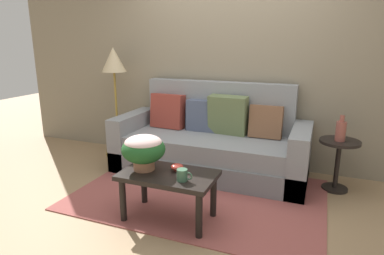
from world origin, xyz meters
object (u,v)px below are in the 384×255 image
Objects in this scene: side_table at (338,156)px; table_vase at (341,130)px; potted_plant at (143,149)px; coffee_mug at (182,175)px; floor_lamp at (114,71)px; couch at (211,144)px; snack_bowl at (177,167)px; coffee_table at (168,181)px.

side_table is 2.04× the size of table_vase.
coffee_mug is at bearing -13.56° from potted_plant.
side_table is at bearing 71.86° from table_vase.
floor_lamp is 2.86m from table_vase.
floor_lamp reaches higher than couch.
floor_lamp reaches higher than snack_bowl.
floor_lamp is (-2.82, 0.11, 0.79)m from side_table.
coffee_mug is at bearing -29.85° from coffee_table.
table_vase is at bearing 36.34° from potted_plant.
couch is at bearing 179.08° from table_vase.
couch is at bearing -4.31° from floor_lamp.
side_table is 1.80m from coffee_mug.
coffee_table is 0.56× the size of floor_lamp.
snack_bowl is (1.47, -1.24, -0.69)m from floor_lamp.
table_vase reaches higher than potted_plant.
snack_bowl is at bearing 125.94° from coffee_mug.
coffee_mug is at bearing -133.03° from table_vase.
table_vase is (1.21, 1.30, 0.17)m from coffee_mug.
side_table is 2.93m from floor_lamp.
floor_lamp is at bearing 131.71° from potted_plant.
floor_lamp is 1.86m from potted_plant.
coffee_table is 6.17× the size of coffee_mug.
couch is at bearing 79.94° from potted_plant.
coffee_table is 1.50× the size of side_table.
coffee_table is 2.10m from floor_lamp.
potted_plant is 2.02m from table_vase.
potted_plant is at bearing -143.66° from table_vase.
floor_lamp reaches higher than coffee_table.
coffee_table is at bearing -139.07° from side_table.
table_vase is (-0.01, -0.02, 0.28)m from side_table.
side_table is 4.83× the size of snack_bowl.
table_vase is (1.39, 1.20, 0.30)m from coffee_table.
coffee_table is (0.02, -1.22, 0.02)m from couch.
potted_plant is at bearing -179.32° from coffee_table.
side_table is at bearing -0.24° from couch.
potted_plant is at bearing -100.06° from couch.
side_table is (1.42, -0.01, 0.04)m from couch.
floor_lamp is (-1.40, 0.11, 0.82)m from couch.
floor_lamp reaches higher than potted_plant.
coffee_table is 0.24m from coffee_mug.
coffee_table is 1.86m from table_vase.
snack_bowl reaches higher than coffee_table.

